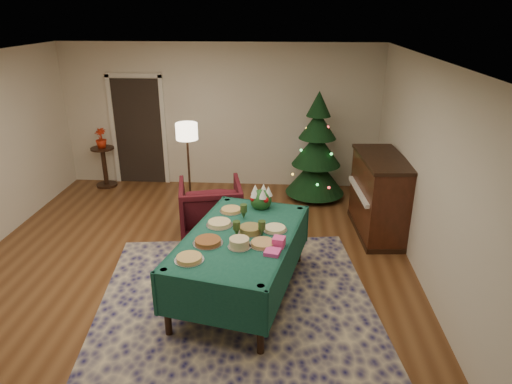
# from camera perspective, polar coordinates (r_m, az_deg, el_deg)

# --- Properties ---
(room_shell) EXTENTS (7.00, 7.00, 7.00)m
(room_shell) POSITION_cam_1_polar(r_m,az_deg,el_deg) (5.47, -9.55, 1.34)
(room_shell) COLOR #593319
(room_shell) RESTS_ON ground
(doorway) EXTENTS (1.08, 0.04, 2.16)m
(doorway) POSITION_cam_1_polar(r_m,az_deg,el_deg) (9.18, -14.48, 7.70)
(doorway) COLOR black
(doorway) RESTS_ON ground
(rug) EXTENTS (3.71, 4.57, 0.02)m
(rug) POSITION_cam_1_polar(r_m,az_deg,el_deg) (5.15, -2.36, -17.03)
(rug) COLOR #141243
(rug) RESTS_ON ground
(buffet_table) EXTENTS (1.65, 2.30, 0.81)m
(buffet_table) POSITION_cam_1_polar(r_m,az_deg,el_deg) (5.39, -1.88, -6.88)
(buffet_table) COLOR black
(buffet_table) RESTS_ON ground
(platter_0) EXTENTS (0.31, 0.31, 0.05)m
(platter_0) POSITION_cam_1_polar(r_m,az_deg,el_deg) (4.84, -8.35, -8.23)
(platter_0) COLOR silver
(platter_0) RESTS_ON buffet_table
(platter_1) EXTENTS (0.34, 0.34, 0.06)m
(platter_1) POSITION_cam_1_polar(r_m,az_deg,el_deg) (5.13, -6.04, -6.19)
(platter_1) COLOR silver
(platter_1) RESTS_ON buffet_table
(platter_2) EXTENTS (0.26, 0.26, 0.11)m
(platter_2) POSITION_cam_1_polar(r_m,az_deg,el_deg) (5.02, -2.10, -6.42)
(platter_2) COLOR silver
(platter_2) RESTS_ON buffet_table
(platter_3) EXTENTS (0.31, 0.31, 0.05)m
(platter_3) POSITION_cam_1_polar(r_m,az_deg,el_deg) (5.07, 0.88, -6.46)
(platter_3) COLOR silver
(platter_3) RESTS_ON buffet_table
(platter_4) EXTENTS (0.32, 0.32, 0.06)m
(platter_4) POSITION_cam_1_polar(r_m,az_deg,el_deg) (5.53, -4.60, -3.95)
(platter_4) COLOR silver
(platter_4) RESTS_ON buffet_table
(platter_5) EXTENTS (0.30, 0.30, 0.08)m
(platter_5) POSITION_cam_1_polar(r_m,az_deg,el_deg) (5.34, -0.71, -4.73)
(platter_5) COLOR silver
(platter_5) RESTS_ON buffet_table
(platter_6) EXTENTS (0.29, 0.29, 0.05)m
(platter_6) POSITION_cam_1_polar(r_m,az_deg,el_deg) (5.40, 2.38, -4.62)
(platter_6) COLOR silver
(platter_6) RESTS_ON buffet_table
(platter_7) EXTENTS (0.30, 0.30, 0.05)m
(platter_7) POSITION_cam_1_polar(r_m,az_deg,el_deg) (5.89, -3.13, -2.28)
(platter_7) COLOR silver
(platter_7) RESTS_ON buffet_table
(goblet_0) EXTENTS (0.09, 0.09, 0.19)m
(goblet_0) POSITION_cam_1_polar(r_m,az_deg,el_deg) (5.66, -1.55, -2.40)
(goblet_0) COLOR #2D471E
(goblet_0) RESTS_ON buffet_table
(goblet_1) EXTENTS (0.09, 0.09, 0.19)m
(goblet_1) POSITION_cam_1_polar(r_m,az_deg,el_deg) (5.24, 0.73, -4.53)
(goblet_1) COLOR #2D471E
(goblet_1) RESTS_ON buffet_table
(goblet_2) EXTENTS (0.09, 0.09, 0.19)m
(goblet_2) POSITION_cam_1_polar(r_m,az_deg,el_deg) (5.23, -2.45, -4.57)
(goblet_2) COLOR #2D471E
(goblet_2) RESTS_ON buffet_table
(napkin_stack) EXTENTS (0.19, 0.19, 0.04)m
(napkin_stack) POSITION_cam_1_polar(r_m,az_deg,el_deg) (4.91, 2.07, -7.51)
(napkin_stack) COLOR #F544A0
(napkin_stack) RESTS_ON buffet_table
(gift_box) EXTENTS (0.16, 0.16, 0.11)m
(gift_box) POSITION_cam_1_polar(r_m,az_deg,el_deg) (5.04, 2.86, -6.25)
(gift_box) COLOR #FB4595
(gift_box) RESTS_ON buffet_table
(centerpiece) EXTENTS (0.29, 0.29, 0.34)m
(centerpiece) POSITION_cam_1_polar(r_m,az_deg,el_deg) (5.95, 0.62, -0.72)
(centerpiece) COLOR #1E4C1E
(centerpiece) RESTS_ON buffet_table
(armchair) EXTENTS (1.07, 1.02, 0.94)m
(armchair) POSITION_cam_1_polar(r_m,az_deg,el_deg) (6.96, -5.69, -1.70)
(armchair) COLOR #430E15
(armchair) RESTS_ON ground
(floor_lamp) EXTENTS (0.36, 0.36, 1.50)m
(floor_lamp) POSITION_cam_1_polar(r_m,az_deg,el_deg) (7.71, -8.62, 6.86)
(floor_lamp) COLOR #A57F3F
(floor_lamp) RESTS_ON ground
(side_table) EXTENTS (0.44, 0.44, 0.78)m
(side_table) POSITION_cam_1_polar(r_m,az_deg,el_deg) (9.34, -18.39, 2.93)
(side_table) COLOR black
(side_table) RESTS_ON ground
(potted_plant) EXTENTS (0.21, 0.37, 0.21)m
(potted_plant) POSITION_cam_1_polar(r_m,az_deg,el_deg) (9.20, -18.76, 5.90)
(potted_plant) COLOR red
(potted_plant) RESTS_ON side_table
(christmas_tree) EXTENTS (1.42, 1.42, 1.95)m
(christmas_tree) POSITION_cam_1_polar(r_m,az_deg,el_deg) (8.25, 7.57, 5.06)
(christmas_tree) COLOR black
(christmas_tree) RESTS_ON ground
(piano) EXTENTS (0.76, 1.46, 1.23)m
(piano) POSITION_cam_1_polar(r_m,az_deg,el_deg) (7.16, 15.14, -0.56)
(piano) COLOR black
(piano) RESTS_ON ground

